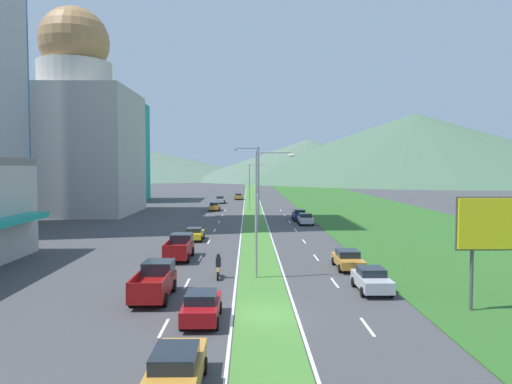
{
  "coord_description": "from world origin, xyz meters",
  "views": [
    {
      "loc": [
        -0.88,
        -25.31,
        8.06
      ],
      "look_at": [
        -0.03,
        26.56,
        5.24
      ],
      "focal_mm": 33.37,
      "sensor_mm": 36.0,
      "label": 1
    }
  ],
  "objects_px": {
    "motorcycle_rider": "(218,268)",
    "car_8": "(215,206)",
    "street_lamp_far": "(252,183)",
    "car_1": "(194,234)",
    "car_3": "(239,196)",
    "car_7": "(202,306)",
    "car_4": "(299,215)",
    "street_lamp_near": "(261,205)",
    "car_6": "(348,259)",
    "car_0": "(305,219)",
    "pickup_truck_0": "(180,247)",
    "car_5": "(176,370)",
    "car_9": "(372,280)",
    "pickup_truck_1": "(155,282)",
    "street_lamp_mid": "(256,182)",
    "car_2": "(220,200)",
    "billboard_roadside": "(509,227)"
  },
  "relations": [
    {
      "from": "street_lamp_far",
      "to": "car_1",
      "type": "bearing_deg",
      "value": -100.32
    },
    {
      "from": "car_4",
      "to": "car_9",
      "type": "bearing_deg",
      "value": 0.44
    },
    {
      "from": "car_3",
      "to": "car_4",
      "type": "relative_size",
      "value": 1.0
    },
    {
      "from": "car_9",
      "to": "pickup_truck_1",
      "type": "relative_size",
      "value": 0.76
    },
    {
      "from": "car_6",
      "to": "pickup_truck_1",
      "type": "distance_m",
      "value": 15.81
    },
    {
      "from": "street_lamp_near",
      "to": "motorcycle_rider",
      "type": "relative_size",
      "value": 4.59
    },
    {
      "from": "car_4",
      "to": "car_6",
      "type": "height_order",
      "value": "car_4"
    },
    {
      "from": "car_8",
      "to": "motorcycle_rider",
      "type": "relative_size",
      "value": 2.28
    },
    {
      "from": "street_lamp_near",
      "to": "car_3",
      "type": "relative_size",
      "value": 1.93
    },
    {
      "from": "car_0",
      "to": "car_8",
      "type": "xyz_separation_m",
      "value": [
        -14.03,
        20.86,
        -0.01
      ]
    },
    {
      "from": "pickup_truck_1",
      "to": "motorcycle_rider",
      "type": "relative_size",
      "value": 2.7
    },
    {
      "from": "billboard_roadside",
      "to": "car_1",
      "type": "xyz_separation_m",
      "value": [
        -20.22,
        25.67,
        -3.97
      ]
    },
    {
      "from": "street_lamp_far",
      "to": "car_4",
      "type": "bearing_deg",
      "value": -67.28
    },
    {
      "from": "pickup_truck_0",
      "to": "pickup_truck_1",
      "type": "distance_m",
      "value": 12.32
    },
    {
      "from": "street_lamp_mid",
      "to": "motorcycle_rider",
      "type": "distance_m",
      "value": 27.25
    },
    {
      "from": "car_5",
      "to": "car_3",
      "type": "bearing_deg",
      "value": -0.14
    },
    {
      "from": "car_3",
      "to": "car_7",
      "type": "bearing_deg",
      "value": 179.95
    },
    {
      "from": "car_4",
      "to": "street_lamp_near",
      "type": "bearing_deg",
      "value": -10.43
    },
    {
      "from": "car_7",
      "to": "motorcycle_rider",
      "type": "relative_size",
      "value": 2.14
    },
    {
      "from": "street_lamp_near",
      "to": "billboard_roadside",
      "type": "height_order",
      "value": "street_lamp_near"
    },
    {
      "from": "street_lamp_mid",
      "to": "car_7",
      "type": "xyz_separation_m",
      "value": [
        -3.43,
        -36.09,
        -5.19
      ]
    },
    {
      "from": "street_lamp_near",
      "to": "car_9",
      "type": "height_order",
      "value": "street_lamp_near"
    },
    {
      "from": "street_lamp_far",
      "to": "car_2",
      "type": "relative_size",
      "value": 1.88
    },
    {
      "from": "motorcycle_rider",
      "to": "car_5",
      "type": "bearing_deg",
      "value": 178.57
    },
    {
      "from": "car_9",
      "to": "pickup_truck_1",
      "type": "bearing_deg",
      "value": -85.27
    },
    {
      "from": "car_9",
      "to": "car_0",
      "type": "bearing_deg",
      "value": -179.96
    },
    {
      "from": "car_1",
      "to": "car_7",
      "type": "height_order",
      "value": "car_7"
    },
    {
      "from": "motorcycle_rider",
      "to": "car_8",
      "type": "bearing_deg",
      "value": 4.36
    },
    {
      "from": "car_6",
      "to": "car_0",
      "type": "bearing_deg",
      "value": 179.9
    },
    {
      "from": "car_1",
      "to": "car_9",
      "type": "xyz_separation_m",
      "value": [
        13.8,
        -21.42,
        0.07
      ]
    },
    {
      "from": "car_3",
      "to": "street_lamp_mid",
      "type": "bearing_deg",
      "value": -176.47
    },
    {
      "from": "car_6",
      "to": "motorcycle_rider",
      "type": "relative_size",
      "value": 2.3
    },
    {
      "from": "car_5",
      "to": "car_9",
      "type": "relative_size",
      "value": 1.16
    },
    {
      "from": "street_lamp_near",
      "to": "car_9",
      "type": "distance_m",
      "value": 9.16
    },
    {
      "from": "car_1",
      "to": "car_2",
      "type": "distance_m",
      "value": 51.6
    },
    {
      "from": "car_6",
      "to": "motorcycle_rider",
      "type": "bearing_deg",
      "value": -72.87
    },
    {
      "from": "car_4",
      "to": "car_9",
      "type": "height_order",
      "value": "car_4"
    },
    {
      "from": "car_0",
      "to": "motorcycle_rider",
      "type": "height_order",
      "value": "motorcycle_rider"
    },
    {
      "from": "street_lamp_mid",
      "to": "car_7",
      "type": "distance_m",
      "value": 36.62
    },
    {
      "from": "street_lamp_mid",
      "to": "car_1",
      "type": "bearing_deg",
      "value": -127.44
    },
    {
      "from": "street_lamp_near",
      "to": "motorcycle_rider",
      "type": "height_order",
      "value": "street_lamp_near"
    },
    {
      "from": "street_lamp_mid",
      "to": "pickup_truck_1",
      "type": "height_order",
      "value": "street_lamp_mid"
    },
    {
      "from": "car_2",
      "to": "car_6",
      "type": "bearing_deg",
      "value": -168.1
    },
    {
      "from": "car_1",
      "to": "pickup_truck_1",
      "type": "distance_m",
      "value": 22.55
    },
    {
      "from": "street_lamp_far",
      "to": "car_7",
      "type": "height_order",
      "value": "street_lamp_far"
    },
    {
      "from": "street_lamp_mid",
      "to": "car_3",
      "type": "height_order",
      "value": "street_lamp_mid"
    },
    {
      "from": "car_6",
      "to": "car_7",
      "type": "height_order",
      "value": "car_7"
    },
    {
      "from": "pickup_truck_1",
      "to": "car_9",
      "type": "bearing_deg",
      "value": -85.27
    },
    {
      "from": "street_lamp_near",
      "to": "car_8",
      "type": "relative_size",
      "value": 2.02
    },
    {
      "from": "pickup_truck_0",
      "to": "car_5",
      "type": "bearing_deg",
      "value": -172.13
    }
  ]
}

